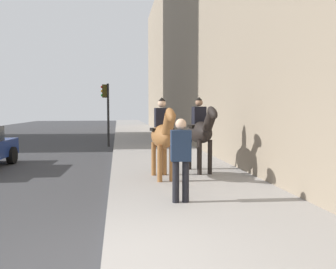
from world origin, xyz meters
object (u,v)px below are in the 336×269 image
mounted_horse_near (163,135)px  mounted_horse_far (200,131)px  traffic_light_near_curb (106,104)px  pedestrian_greeting (181,155)px

mounted_horse_near → mounted_horse_far: bearing=118.5°
mounted_horse_near → traffic_light_near_curb: bearing=-173.4°
mounted_horse_far → traffic_light_near_curb: size_ratio=0.66×
mounted_horse_near → mounted_horse_far: size_ratio=0.98×
pedestrian_greeting → traffic_light_near_curb: bearing=12.8°
mounted_horse_near → traffic_light_near_curb: traffic_light_near_curb is taller
traffic_light_near_curb → pedestrian_greeting: bearing=-171.2°
mounted_horse_far → pedestrian_greeting: mounted_horse_far is taller
pedestrian_greeting → traffic_light_near_curb: traffic_light_near_curb is taller
mounted_horse_near → pedestrian_greeting: (-2.38, -0.04, -0.23)m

